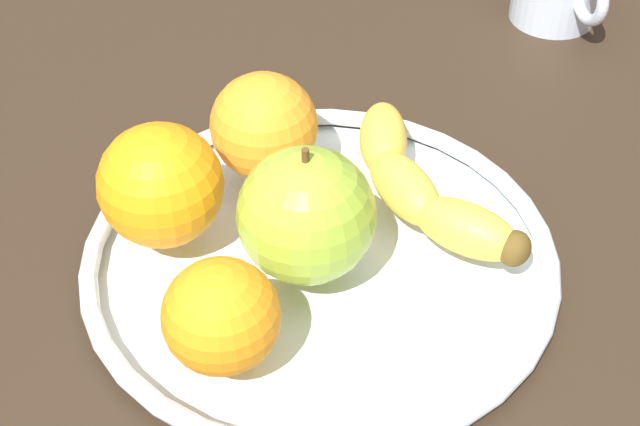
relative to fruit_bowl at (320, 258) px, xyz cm
name	(u,v)px	position (x,y,z in cm)	size (l,w,h in cm)	color
ground_plane	(320,289)	(0.00, 0.00, -2.92)	(162.94, 162.94, 4.00)	#2E2116
fruit_bowl	(320,258)	(0.00, 0.00, 0.00)	(30.26, 30.26, 1.80)	silver
banana	(420,186)	(-1.69, 7.51, 2.53)	(18.02, 7.89, 3.29)	yellow
apple	(306,215)	(1.12, -1.25, 5.06)	(8.35, 8.35, 9.15)	#90B331
orange_front_left	(221,316)	(6.32, -7.85, 4.16)	(6.56, 6.56, 6.56)	orange
orange_back_left	(264,126)	(-8.68, -0.96, 4.52)	(7.26, 7.26, 7.26)	orange
orange_back_right	(161,185)	(-4.65, -8.76, 4.82)	(7.87, 7.87, 7.87)	orange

